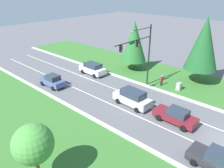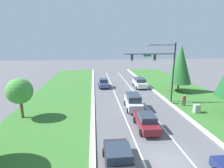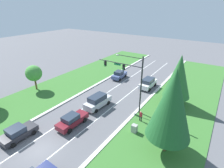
{
  "view_description": "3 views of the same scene",
  "coord_description": "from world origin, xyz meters",
  "px_view_note": "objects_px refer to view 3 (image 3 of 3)",
  "views": [
    {
      "loc": [
        -19.3,
        -2.95,
        13.52
      ],
      "look_at": [
        -1.09,
        13.51,
        2.39
      ],
      "focal_mm": 35.0,
      "sensor_mm": 36.0,
      "label": 1
    },
    {
      "loc": [
        -5.37,
        -10.99,
        8.83
      ],
      "look_at": [
        -2.56,
        16.0,
        2.32
      ],
      "focal_mm": 28.0,
      "sensor_mm": 36.0,
      "label": 2
    },
    {
      "loc": [
        15.11,
        -7.85,
        15.01
      ],
      "look_at": [
        -0.64,
        15.73,
        2.11
      ],
      "focal_mm": 28.0,
      "sensor_mm": 36.0,
      "label": 3
    }
  ],
  "objects_px": {
    "utility_cabinet": "(134,129)",
    "conifer_near_right_tree": "(179,76)",
    "charcoal_sedan": "(18,133)",
    "traffic_signal_mast": "(129,75)",
    "conifer_far_right_tree": "(172,104)",
    "white_suv": "(148,83)",
    "burgundy_sedan": "(72,120)",
    "silver_suv": "(98,101)",
    "slate_blue_sedan": "(119,75)",
    "oak_far_left_tree": "(34,73)",
    "pedestrian": "(141,116)"
  },
  "relations": [
    {
      "from": "traffic_signal_mast",
      "to": "white_suv",
      "type": "distance_m",
      "value": 10.28
    },
    {
      "from": "utility_cabinet",
      "to": "oak_far_left_tree",
      "type": "distance_m",
      "value": 21.69
    },
    {
      "from": "conifer_far_right_tree",
      "to": "oak_far_left_tree",
      "type": "bearing_deg",
      "value": 176.46
    },
    {
      "from": "traffic_signal_mast",
      "to": "oak_far_left_tree",
      "type": "xyz_separation_m",
      "value": [
        -18.11,
        -3.68,
        -2.46
      ]
    },
    {
      "from": "traffic_signal_mast",
      "to": "silver_suv",
      "type": "xyz_separation_m",
      "value": [
        -4.34,
        -2.06,
        -4.76
      ]
    },
    {
      "from": "burgundy_sedan",
      "to": "conifer_near_right_tree",
      "type": "xyz_separation_m",
      "value": [
        9.95,
        13.15,
        4.19
      ]
    },
    {
      "from": "slate_blue_sedan",
      "to": "oak_far_left_tree",
      "type": "xyz_separation_m",
      "value": [
        -10.4,
        -13.66,
        2.47
      ]
    },
    {
      "from": "slate_blue_sedan",
      "to": "pedestrian",
      "type": "bearing_deg",
      "value": -49.64
    },
    {
      "from": "silver_suv",
      "to": "charcoal_sedan",
      "type": "distance_m",
      "value": 11.73
    },
    {
      "from": "oak_far_left_tree",
      "to": "traffic_signal_mast",
      "type": "bearing_deg",
      "value": 11.49
    },
    {
      "from": "slate_blue_sedan",
      "to": "conifer_far_right_tree",
      "type": "distance_m",
      "value": 22.25
    },
    {
      "from": "white_suv",
      "to": "pedestrian",
      "type": "relative_size",
      "value": 2.79
    },
    {
      "from": "traffic_signal_mast",
      "to": "conifer_near_right_tree",
      "type": "xyz_separation_m",
      "value": [
        5.7,
        5.39,
        -0.76
      ]
    },
    {
      "from": "traffic_signal_mast",
      "to": "silver_suv",
      "type": "relative_size",
      "value": 1.78
    },
    {
      "from": "white_suv",
      "to": "pedestrian",
      "type": "xyz_separation_m",
      "value": [
        3.55,
        -10.89,
        -0.07
      ]
    },
    {
      "from": "slate_blue_sedan",
      "to": "white_suv",
      "type": "bearing_deg",
      "value": -9.13
    },
    {
      "from": "white_suv",
      "to": "pedestrian",
      "type": "bearing_deg",
      "value": -71.13
    },
    {
      "from": "charcoal_sedan",
      "to": "traffic_signal_mast",
      "type": "bearing_deg",
      "value": 59.65
    },
    {
      "from": "utility_cabinet",
      "to": "conifer_near_right_tree",
      "type": "height_order",
      "value": "conifer_near_right_tree"
    },
    {
      "from": "slate_blue_sedan",
      "to": "pedestrian",
      "type": "height_order",
      "value": "slate_blue_sedan"
    },
    {
      "from": "silver_suv",
      "to": "traffic_signal_mast",
      "type": "bearing_deg",
      "value": 28.36
    },
    {
      "from": "silver_suv",
      "to": "white_suv",
      "type": "distance_m",
      "value": 11.78
    },
    {
      "from": "white_suv",
      "to": "conifer_near_right_tree",
      "type": "xyz_separation_m",
      "value": [
        6.2,
        -3.7,
        4.04
      ]
    },
    {
      "from": "burgundy_sedan",
      "to": "conifer_near_right_tree",
      "type": "relative_size",
      "value": 0.55
    },
    {
      "from": "pedestrian",
      "to": "oak_far_left_tree",
      "type": "relative_size",
      "value": 0.35
    },
    {
      "from": "utility_cabinet",
      "to": "conifer_near_right_tree",
      "type": "bearing_deg",
      "value": 76.74
    },
    {
      "from": "slate_blue_sedan",
      "to": "oak_far_left_tree",
      "type": "relative_size",
      "value": 0.88
    },
    {
      "from": "white_suv",
      "to": "conifer_near_right_tree",
      "type": "bearing_deg",
      "value": -30.01
    },
    {
      "from": "charcoal_sedan",
      "to": "slate_blue_sedan",
      "type": "bearing_deg",
      "value": 90.08
    },
    {
      "from": "burgundy_sedan",
      "to": "oak_far_left_tree",
      "type": "distance_m",
      "value": 14.66
    },
    {
      "from": "traffic_signal_mast",
      "to": "conifer_far_right_tree",
      "type": "height_order",
      "value": "conifer_far_right_tree"
    },
    {
      "from": "silver_suv",
      "to": "utility_cabinet",
      "type": "xyz_separation_m",
      "value": [
        7.73,
        -2.32,
        -0.46
      ]
    },
    {
      "from": "white_suv",
      "to": "conifer_far_right_tree",
      "type": "relative_size",
      "value": 0.48
    },
    {
      "from": "burgundy_sedan",
      "to": "utility_cabinet",
      "type": "xyz_separation_m",
      "value": [
        7.65,
        3.39,
        -0.28
      ]
    },
    {
      "from": "pedestrian",
      "to": "oak_far_left_tree",
      "type": "bearing_deg",
      "value": 18.61
    },
    {
      "from": "traffic_signal_mast",
      "to": "conifer_far_right_tree",
      "type": "xyz_separation_m",
      "value": [
        7.65,
        -5.27,
        0.24
      ]
    },
    {
      "from": "oak_far_left_tree",
      "to": "burgundy_sedan",
      "type": "bearing_deg",
      "value": -16.43
    },
    {
      "from": "charcoal_sedan",
      "to": "conifer_near_right_tree",
      "type": "height_order",
      "value": "conifer_near_right_tree"
    },
    {
      "from": "silver_suv",
      "to": "utility_cabinet",
      "type": "distance_m",
      "value": 8.09
    },
    {
      "from": "slate_blue_sedan",
      "to": "oak_far_left_tree",
      "type": "bearing_deg",
      "value": -129.32
    },
    {
      "from": "white_suv",
      "to": "charcoal_sedan",
      "type": "relative_size",
      "value": 1.1
    },
    {
      "from": "slate_blue_sedan",
      "to": "conifer_far_right_tree",
      "type": "relative_size",
      "value": 0.44
    },
    {
      "from": "charcoal_sedan",
      "to": "pedestrian",
      "type": "height_order",
      "value": "pedestrian"
    },
    {
      "from": "silver_suv",
      "to": "white_suv",
      "type": "height_order",
      "value": "silver_suv"
    },
    {
      "from": "burgundy_sedan",
      "to": "pedestrian",
      "type": "xyz_separation_m",
      "value": [
        7.3,
        5.96,
        0.08
      ]
    },
    {
      "from": "slate_blue_sedan",
      "to": "conifer_near_right_tree",
      "type": "height_order",
      "value": "conifer_near_right_tree"
    },
    {
      "from": "traffic_signal_mast",
      "to": "utility_cabinet",
      "type": "bearing_deg",
      "value": -52.21
    },
    {
      "from": "traffic_signal_mast",
      "to": "charcoal_sedan",
      "type": "distance_m",
      "value": 16.21
    },
    {
      "from": "silver_suv",
      "to": "charcoal_sedan",
      "type": "height_order",
      "value": "silver_suv"
    },
    {
      "from": "conifer_far_right_tree",
      "to": "traffic_signal_mast",
      "type": "bearing_deg",
      "value": 145.41
    }
  ]
}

